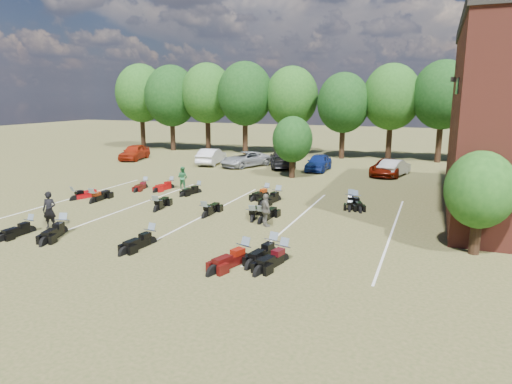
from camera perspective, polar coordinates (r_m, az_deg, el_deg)
The scene contains 35 objects.
ground at distance 22.21m, azimuth -2.46°, elevation -5.15°, with size 160.00×160.00×0.00m, color brown.
car_0 at distance 48.82m, azimuth -14.96°, elevation 4.84°, with size 1.86×4.63×1.58m, color #98220D.
car_1 at distance 44.19m, azimuth -5.60°, elevation 4.45°, with size 1.63×4.67×1.54m, color silver.
car_2 at distance 42.59m, azimuth -1.38°, elevation 4.13°, with size 2.32×5.04×1.40m, color gray.
car_3 at distance 42.17m, azimuth 3.33°, elevation 4.17°, with size 2.25×5.54×1.61m, color black.
car_4 at distance 40.62m, azimuth 7.82°, elevation 3.68°, with size 1.73×4.29×1.46m, color navy.
car_5 at distance 39.37m, azimuth 16.89°, elevation 2.95°, with size 1.48×4.23×1.39m, color #B4B4AF.
car_6 at distance 39.37m, azimuth 16.07°, elevation 2.98°, with size 2.27×4.91×1.37m, color #5B1005.
car_7 at distance 39.24m, azimuth 25.00°, elevation 2.23°, with size 1.79×4.40×1.28m, color #3E3D43.
person_black at distance 24.96m, azimuth -24.42°, elevation -2.07°, with size 0.68×0.45×1.87m, color black.
person_green at distance 32.82m, azimuth -9.17°, elevation 1.78°, with size 0.78×0.61×1.61m, color #296D3E.
person_grey at distance 23.06m, azimuth 1.22°, elevation -2.30°, with size 0.99×0.41×1.69m, color #625E54.
motorcycle_0 at distance 24.93m, azimuth -26.35°, elevation -4.50°, with size 0.69×2.18×1.21m, color black, non-canonical shape.
motorcycle_1 at distance 24.04m, azimuth -22.94°, elevation -4.77°, with size 0.78×2.45×1.37m, color black, non-canonical shape.
motorcycle_3 at distance 21.20m, azimuth -13.00°, elevation -6.30°, with size 0.73×2.30×1.28m, color black, non-canonical shape.
motorcycle_4 at distance 19.26m, azimuth 2.05°, elevation -7.87°, with size 0.76×2.40×1.34m, color black, non-canonical shape.
motorcycle_5 at distance 18.58m, azimuth 3.38°, elevation -8.64°, with size 0.76×2.38×1.33m, color black, non-canonical shape.
motorcycle_6 at distance 18.55m, azimuth -1.51°, elevation -8.66°, with size 0.79×2.47×1.37m, color #3F0A09, non-canonical shape.
motorcycle_7 at distance 31.21m, azimuth -21.73°, elevation -0.96°, with size 0.71×2.22×1.24m, color #A10B0F, non-canonical shape.
motorcycle_8 at distance 30.04m, azimuth -19.67°, elevation -1.29°, with size 0.75×2.35×1.31m, color black, non-canonical shape.
motorcycle_9 at distance 26.92m, azimuth -12.34°, elevation -2.34°, with size 0.75×2.36×1.32m, color black, non-canonical shape.
motorcycle_10 at distance 24.25m, azimuth -0.48°, elevation -3.65°, with size 0.72×2.25×1.26m, color black, non-canonical shape.
motorcycle_11 at distance 25.14m, azimuth -6.38°, elevation -3.16°, with size 0.74×2.31×1.29m, color black, non-canonical shape.
motorcycle_12 at distance 23.91m, azimuth 0.68°, elevation -3.88°, with size 0.76×2.40×1.34m, color black, non-canonical shape.
motorcycle_14 at distance 33.77m, azimuth -13.67°, elevation 0.49°, with size 0.64×2.02×1.12m, color #420A09, non-canonical shape.
motorcycle_15 at distance 33.24m, azimuth -10.58°, elevation 0.45°, with size 0.68×2.14×1.19m, color #990B0B, non-canonical shape.
motorcycle_16 at distance 31.46m, azimuth -7.24°, elevation -0.09°, with size 0.65×2.03×1.13m, color black, non-canonical shape.
motorcycle_17 at distance 30.08m, azimuth 1.28°, elevation -0.56°, with size 0.70×2.20×1.23m, color black, non-canonical shape.
motorcycle_18 at distance 28.90m, azimuth 2.70°, elevation -1.09°, with size 0.77×2.43×1.35m, color black, non-canonical shape.
motorcycle_19 at distance 28.45m, azimuth 11.74°, elevation -1.54°, with size 0.73×2.29×1.28m, color black, non-canonical shape.
motorcycle_20 at distance 28.27m, azimuth 12.26°, elevation -1.65°, with size 0.72×2.27×1.26m, color black, non-canonical shape.
tree_line at distance 49.32m, azimuth 10.50°, elevation 11.55°, with size 56.00×6.00×9.79m.
young_tree_near_building at distance 20.79m, azimuth 26.21°, elevation 0.24°, with size 2.80×2.80×4.16m.
young_tree_midfield at distance 36.62m, azimuth 4.58°, elevation 6.57°, with size 3.20×3.20×4.70m.
parking_lines at distance 26.07m, azimuth -5.80°, elevation -2.58°, with size 20.10×14.00×0.01m.
Camera 1 is at (8.69, -19.36, 6.56)m, focal length 32.00 mm.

